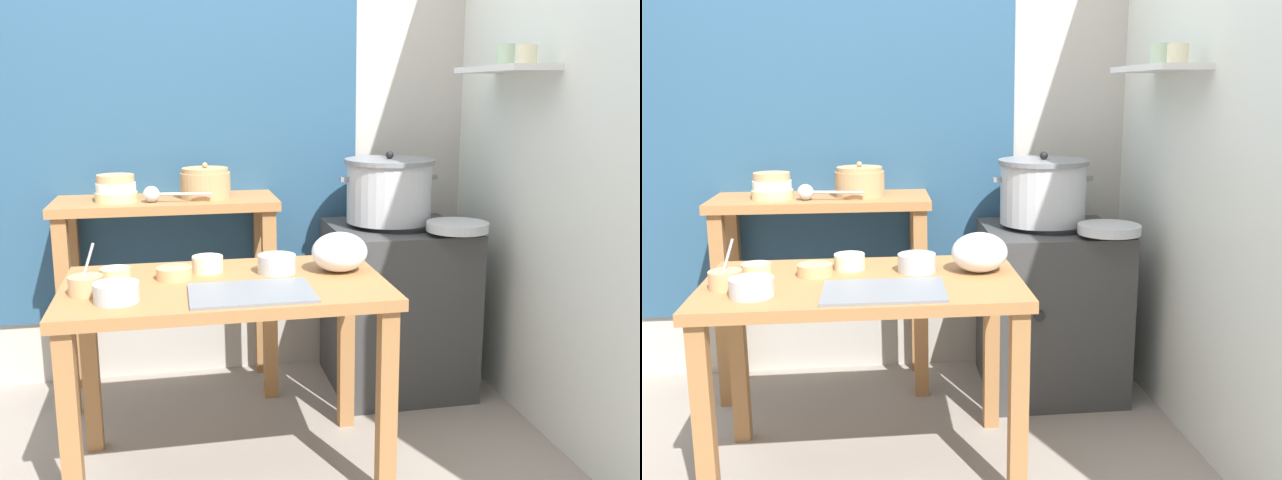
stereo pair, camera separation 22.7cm
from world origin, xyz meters
The scene contains 19 objects.
ground_plane centered at (0.00, 0.00, 0.00)m, with size 9.00×9.00×0.00m, color gray.
wall_back centered at (0.08, 1.10, 1.30)m, with size 4.40×0.12×2.60m.
wall_right centered at (1.40, 0.20, 1.30)m, with size 0.30×3.20×2.60m.
prep_table centered at (0.09, 0.06, 0.61)m, with size 1.10×0.66×0.72m.
back_shelf_table centered at (-0.11, 0.83, 0.68)m, with size 0.96×0.40×0.90m.
stove_block centered at (0.92, 0.70, 0.38)m, with size 0.60×0.61×0.78m.
steamer_pot centered at (0.88, 0.72, 0.92)m, with size 0.45×0.40×0.32m.
clay_pot centered at (0.06, 0.83, 0.96)m, with size 0.22×0.22×0.16m.
bowl_stack_enamel centered at (-0.32, 0.80, 0.95)m, with size 0.18×0.18×0.11m.
ladle centered at (-0.16, 0.74, 0.94)m, with size 0.29×0.08×0.07m.
serving_tray centered at (0.16, -0.11, 0.72)m, with size 0.40×0.28×0.01m, color slate.
plastic_bag centered at (0.50, 0.12, 0.79)m, with size 0.20×0.19×0.14m, color white.
wide_pan centered at (1.10, 0.45, 0.80)m, with size 0.26×0.26×0.04m, color #B7BABF.
prep_bowl_0 centered at (-0.28, 0.10, 0.75)m, with size 0.10×0.10×0.06m.
prep_bowl_1 centered at (-0.26, -0.10, 0.75)m, with size 0.14×0.14×0.06m.
prep_bowl_2 centered at (-0.08, 0.14, 0.74)m, with size 0.12×0.12×0.04m.
prep_bowl_3 centered at (0.28, 0.15, 0.76)m, with size 0.14×0.14×0.07m.
prep_bowl_4 centered at (0.03, 0.21, 0.75)m, with size 0.11×0.11×0.06m.
prep_bowl_5 centered at (-0.36, 0.00, 0.75)m, with size 0.11×0.11×0.17m.
Camera 2 is at (0.15, -2.32, 1.37)m, focal length 39.33 mm.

